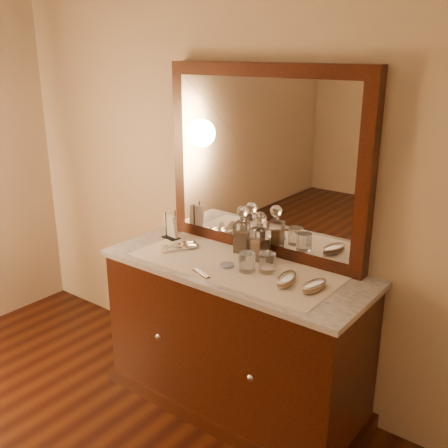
{
  "coord_description": "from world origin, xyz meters",
  "views": [
    {
      "loc": [
        1.46,
        -0.05,
        1.91
      ],
      "look_at": [
        0.0,
        1.85,
        1.1
      ],
      "focal_mm": 41.61,
      "sensor_mm": 36.0,
      "label": 1
    }
  ],
  "objects_px": {
    "mirror_frame": "(264,162)",
    "decanter_right": "(260,241)",
    "pin_dish": "(227,265)",
    "comb": "(201,273)",
    "decanter_left": "(243,234)",
    "napkin_rack": "(171,228)",
    "hand_mirror_outer": "(185,243)",
    "hand_mirror_inner": "(186,247)",
    "brush_far": "(314,286)",
    "brush_near": "(286,279)",
    "dresser_cabinet": "(235,339)"
  },
  "relations": [
    {
      "from": "decanter_left",
      "to": "hand_mirror_inner",
      "type": "bearing_deg",
      "value": -151.82
    },
    {
      "from": "dresser_cabinet",
      "to": "napkin_rack",
      "type": "relative_size",
      "value": 8.4
    },
    {
      "from": "brush_near",
      "to": "decanter_right",
      "type": "bearing_deg",
      "value": 146.93
    },
    {
      "from": "hand_mirror_outer",
      "to": "dresser_cabinet",
      "type": "bearing_deg",
      "value": -7.35
    },
    {
      "from": "napkin_rack",
      "to": "hand_mirror_outer",
      "type": "height_order",
      "value": "napkin_rack"
    },
    {
      "from": "pin_dish",
      "to": "comb",
      "type": "xyz_separation_m",
      "value": [
        -0.05,
        -0.15,
        -0.0
      ]
    },
    {
      "from": "comb",
      "to": "brush_far",
      "type": "height_order",
      "value": "brush_far"
    },
    {
      "from": "comb",
      "to": "decanter_left",
      "type": "relative_size",
      "value": 0.5
    },
    {
      "from": "dresser_cabinet",
      "to": "decanter_right",
      "type": "height_order",
      "value": "decanter_right"
    },
    {
      "from": "mirror_frame",
      "to": "hand_mirror_outer",
      "type": "height_order",
      "value": "mirror_frame"
    },
    {
      "from": "dresser_cabinet",
      "to": "hand_mirror_outer",
      "type": "distance_m",
      "value": 0.6
    },
    {
      "from": "decanter_left",
      "to": "brush_near",
      "type": "xyz_separation_m",
      "value": [
        0.41,
        -0.21,
        -0.08
      ]
    },
    {
      "from": "pin_dish",
      "to": "comb",
      "type": "height_order",
      "value": "pin_dish"
    },
    {
      "from": "mirror_frame",
      "to": "brush_far",
      "type": "bearing_deg",
      "value": -30.19
    },
    {
      "from": "comb",
      "to": "decanter_left",
      "type": "height_order",
      "value": "decanter_left"
    },
    {
      "from": "dresser_cabinet",
      "to": "decanter_left",
      "type": "distance_m",
      "value": 0.57
    },
    {
      "from": "pin_dish",
      "to": "hand_mirror_outer",
      "type": "height_order",
      "value": "hand_mirror_outer"
    },
    {
      "from": "dresser_cabinet",
      "to": "brush_far",
      "type": "bearing_deg",
      "value": -3.46
    },
    {
      "from": "napkin_rack",
      "to": "brush_far",
      "type": "bearing_deg",
      "value": -6.57
    },
    {
      "from": "napkin_rack",
      "to": "pin_dish",
      "type": "bearing_deg",
      "value": -15.02
    },
    {
      "from": "hand_mirror_inner",
      "to": "comb",
      "type": "bearing_deg",
      "value": -37.22
    },
    {
      "from": "mirror_frame",
      "to": "hand_mirror_inner",
      "type": "distance_m",
      "value": 0.64
    },
    {
      "from": "mirror_frame",
      "to": "hand_mirror_inner",
      "type": "relative_size",
      "value": 5.28
    },
    {
      "from": "comb",
      "to": "napkin_rack",
      "type": "height_order",
      "value": "napkin_rack"
    },
    {
      "from": "napkin_rack",
      "to": "hand_mirror_outer",
      "type": "distance_m",
      "value": 0.16
    },
    {
      "from": "dresser_cabinet",
      "to": "hand_mirror_outer",
      "type": "height_order",
      "value": "hand_mirror_outer"
    },
    {
      "from": "comb",
      "to": "hand_mirror_outer",
      "type": "bearing_deg",
      "value": 161.75
    },
    {
      "from": "mirror_frame",
      "to": "decanter_left",
      "type": "height_order",
      "value": "mirror_frame"
    },
    {
      "from": "decanter_right",
      "to": "brush_far",
      "type": "height_order",
      "value": "decanter_right"
    },
    {
      "from": "pin_dish",
      "to": "hand_mirror_outer",
      "type": "xyz_separation_m",
      "value": [
        -0.38,
        0.1,
        0.0
      ]
    },
    {
      "from": "pin_dish",
      "to": "decanter_right",
      "type": "distance_m",
      "value": 0.22
    },
    {
      "from": "decanter_left",
      "to": "hand_mirror_outer",
      "type": "height_order",
      "value": "decanter_left"
    },
    {
      "from": "decanter_right",
      "to": "brush_far",
      "type": "relative_size",
      "value": 1.57
    },
    {
      "from": "napkin_rack",
      "to": "dresser_cabinet",
      "type": "bearing_deg",
      "value": -9.26
    },
    {
      "from": "comb",
      "to": "decanter_right",
      "type": "height_order",
      "value": "decanter_right"
    },
    {
      "from": "dresser_cabinet",
      "to": "hand_mirror_inner",
      "type": "xyz_separation_m",
      "value": [
        -0.35,
        0.01,
        0.45
      ]
    },
    {
      "from": "decanter_left",
      "to": "hand_mirror_inner",
      "type": "height_order",
      "value": "decanter_left"
    },
    {
      "from": "napkin_rack",
      "to": "mirror_frame",
      "type": "bearing_deg",
      "value": 16.34
    },
    {
      "from": "mirror_frame",
      "to": "decanter_right",
      "type": "height_order",
      "value": "mirror_frame"
    },
    {
      "from": "mirror_frame",
      "to": "brush_near",
      "type": "xyz_separation_m",
      "value": [
        0.33,
        -0.29,
        -0.47
      ]
    },
    {
      "from": "dresser_cabinet",
      "to": "pin_dish",
      "type": "bearing_deg",
      "value": -109.26
    },
    {
      "from": "dresser_cabinet",
      "to": "brush_far",
      "type": "relative_size",
      "value": 8.34
    },
    {
      "from": "hand_mirror_outer",
      "to": "hand_mirror_inner",
      "type": "xyz_separation_m",
      "value": [
        0.04,
        -0.04,
        0.0
      ]
    },
    {
      "from": "decanter_left",
      "to": "dresser_cabinet",
      "type": "bearing_deg",
      "value": -65.85
    },
    {
      "from": "mirror_frame",
      "to": "napkin_rack",
      "type": "bearing_deg",
      "value": -163.66
    },
    {
      "from": "decanter_right",
      "to": "mirror_frame",
      "type": "bearing_deg",
      "value": 118.13
    },
    {
      "from": "brush_near",
      "to": "hand_mirror_inner",
      "type": "relative_size",
      "value": 0.8
    },
    {
      "from": "dresser_cabinet",
      "to": "comb",
      "type": "distance_m",
      "value": 0.5
    },
    {
      "from": "brush_far",
      "to": "mirror_frame",
      "type": "bearing_deg",
      "value": 149.81
    },
    {
      "from": "mirror_frame",
      "to": "pin_dish",
      "type": "bearing_deg",
      "value": -93.49
    }
  ]
}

